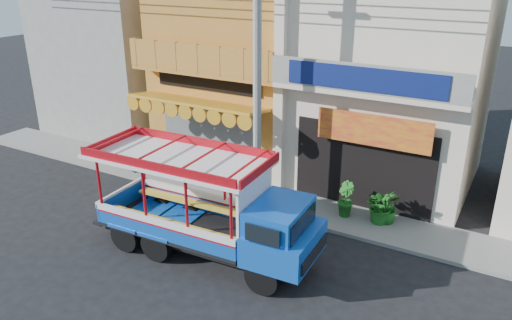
{
  "coord_description": "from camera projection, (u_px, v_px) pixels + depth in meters",
  "views": [
    {
      "loc": [
        6.34,
        -9.73,
        7.76
      ],
      "look_at": [
        -0.59,
        2.5,
        2.12
      ],
      "focal_mm": 35.0,
      "sensor_mm": 36.0,
      "label": 1
    }
  ],
  "objects": [
    {
      "name": "ground",
      "position": [
        230.0,
        265.0,
        13.65
      ],
      "size": [
        90.0,
        90.0,
        0.0
      ],
      "primitive_type": "plane",
      "color": "black",
      "rests_on": "ground"
    },
    {
      "name": "sidewalk",
      "position": [
        293.0,
        205.0,
        16.86
      ],
      "size": [
        30.0,
        2.0,
        0.12
      ],
      "primitive_type": "cube",
      "color": "slate",
      "rests_on": "ground"
    },
    {
      "name": "shophouse_left",
      "position": [
        249.0,
        56.0,
        20.38
      ],
      "size": [
        6.0,
        7.5,
        8.24
      ],
      "color": "#C6852C",
      "rests_on": "ground"
    },
    {
      "name": "shophouse_right",
      "position": [
        396.0,
        71.0,
        17.64
      ],
      "size": [
        6.0,
        6.75,
        8.24
      ],
      "color": "beige",
      "rests_on": "ground"
    },
    {
      "name": "party_pilaster",
      "position": [
        280.0,
        82.0,
        16.54
      ],
      "size": [
        0.35,
        0.3,
        8.0
      ],
      "primitive_type": "cube",
      "color": "beige",
      "rests_on": "ground"
    },
    {
      "name": "filler_building_left",
      "position": [
        123.0,
        50.0,
        23.73
      ],
      "size": [
        6.0,
        6.0,
        7.6
      ],
      "primitive_type": "cube",
      "color": "gray",
      "rests_on": "ground"
    },
    {
      "name": "utility_pole",
      "position": [
        262.0,
        59.0,
        14.83
      ],
      "size": [
        28.0,
        0.26,
        9.0
      ],
      "color": "gray",
      "rests_on": "ground"
    },
    {
      "name": "songthaew_truck",
      "position": [
        219.0,
        212.0,
        13.43
      ],
      "size": [
        6.62,
        2.43,
        3.05
      ],
      "color": "black",
      "rests_on": "ground"
    },
    {
      "name": "green_sign",
      "position": [
        134.0,
        159.0,
        19.42
      ],
      "size": [
        0.69,
        0.49,
        1.07
      ],
      "color": "black",
      "rests_on": "sidewalk"
    },
    {
      "name": "potted_plant_a",
      "position": [
        381.0,
        206.0,
        15.46
      ],
      "size": [
        1.31,
        1.26,
        1.11
      ],
      "primitive_type": "imported",
      "rotation": [
        0.0,
        0.0,
        0.53
      ],
      "color": "#1B601B",
      "rests_on": "sidewalk"
    },
    {
      "name": "potted_plant_b",
      "position": [
        345.0,
        199.0,
        15.9
      ],
      "size": [
        0.77,
        0.8,
        1.13
      ],
      "primitive_type": "imported",
      "rotation": [
        0.0,
        0.0,
        2.23
      ],
      "color": "#1B601B",
      "rests_on": "sidewalk"
    },
    {
      "name": "potted_plant_c",
      "position": [
        388.0,
        207.0,
        15.46
      ],
      "size": [
        0.62,
        0.62,
        1.05
      ],
      "primitive_type": "imported",
      "rotation": [
        0.0,
        0.0,
        4.77
      ],
      "color": "#1B601B",
      "rests_on": "sidewalk"
    }
  ]
}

